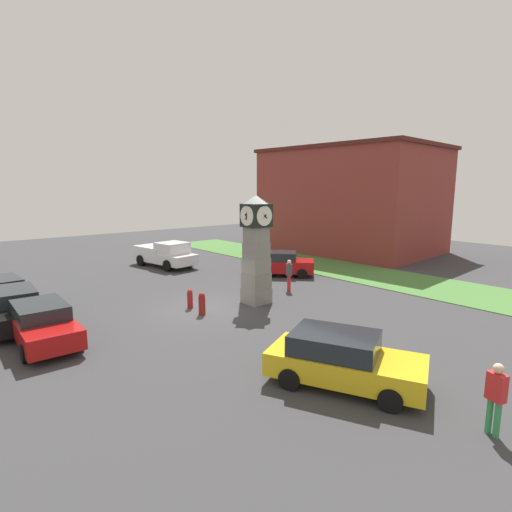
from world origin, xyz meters
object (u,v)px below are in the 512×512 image
object	(u,v)px
bollard_mid_row	(202,303)
bollard_near_tower	(190,299)
pedestrian_crossing_lot	(496,394)
car_navy_sedan	(2,294)
pickup_truck	(165,254)
car_silver_hatch	(283,263)
pedestrian_near_bench	(289,273)
car_far_lot	(342,359)
clock_tower	(256,249)
car_by_building	(43,323)
car_near_tower	(13,308)

from	to	relation	value
bollard_mid_row	bollard_near_tower	bearing A→B (deg)	175.17
bollard_mid_row	pedestrian_crossing_lot	distance (m)	11.95
car_navy_sedan	pedestrian_crossing_lot	world-z (taller)	pedestrian_crossing_lot
car_navy_sedan	pickup_truck	xyz separation A→B (m)	(-4.39, 10.78, 0.17)
car_silver_hatch	pedestrian_near_bench	bearing A→B (deg)	-39.59
pedestrian_near_bench	pedestrian_crossing_lot	size ratio (longest dim) A/B	0.99
bollard_mid_row	car_far_lot	bearing A→B (deg)	-3.30
bollard_mid_row	pedestrian_near_bench	world-z (taller)	pedestrian_near_bench
bollard_near_tower	bollard_mid_row	distance (m)	1.20
car_far_lot	bollard_near_tower	bearing A→B (deg)	176.50
clock_tower	pedestrian_crossing_lot	size ratio (longest dim) A/B	3.00
bollard_near_tower	car_by_building	distance (m)	6.40
car_navy_sedan	clock_tower	bearing A→B (deg)	54.78
pedestrian_near_bench	pedestrian_crossing_lot	xyz separation A→B (m)	(12.40, -5.81, 0.02)
bollard_mid_row	car_by_building	world-z (taller)	car_by_building
car_far_lot	pickup_truck	distance (m)	19.85
bollard_near_tower	pedestrian_near_bench	bearing A→B (deg)	82.96
pedestrian_near_bench	pedestrian_crossing_lot	bearing A→B (deg)	-25.12
car_by_building	pedestrian_near_bench	bearing A→B (deg)	87.45
car_silver_hatch	pickup_truck	distance (m)	8.90
car_near_tower	pickup_truck	size ratio (longest dim) A/B	0.82
car_near_tower	car_by_building	world-z (taller)	car_near_tower
car_far_lot	pedestrian_near_bench	world-z (taller)	pedestrian_near_bench
car_far_lot	clock_tower	bearing A→B (deg)	155.87
clock_tower	car_silver_hatch	size ratio (longest dim) A/B	1.31
pedestrian_near_bench	car_silver_hatch	bearing A→B (deg)	140.41
car_by_building	pickup_truck	bearing A→B (deg)	134.46
car_navy_sedan	pedestrian_crossing_lot	xyz separation A→B (m)	(18.73, 6.93, 0.27)
pedestrian_crossing_lot	car_by_building	bearing A→B (deg)	-153.29
bollard_near_tower	pickup_truck	world-z (taller)	pickup_truck
pickup_truck	car_silver_hatch	bearing A→B (deg)	30.11
car_near_tower	car_far_lot	xyz separation A→B (m)	(11.87, 6.29, -0.00)
bollard_near_tower	car_near_tower	size ratio (longest dim) A/B	0.21
bollard_mid_row	pickup_truck	distance (m)	11.91
bollard_mid_row	car_by_building	distance (m)	6.37
car_silver_hatch	car_navy_sedan	bearing A→B (deg)	-102.22
car_by_building	pickup_truck	xyz separation A→B (m)	(-10.17, 10.37, 0.17)
clock_tower	car_near_tower	xyz separation A→B (m)	(-3.87, -9.87, -1.93)
car_near_tower	car_far_lot	size ratio (longest dim) A/B	0.94
car_by_building	pickup_truck	world-z (taller)	pickup_truck
car_navy_sedan	pedestrian_near_bench	xyz separation A→B (m)	(6.33, 12.74, 0.25)
pickup_truck	pedestrian_crossing_lot	distance (m)	23.44
car_near_tower	pedestrian_near_bench	world-z (taller)	pedestrian_near_bench
bollard_mid_row	car_near_tower	size ratio (longest dim) A/B	0.23
pickup_truck	pedestrian_crossing_lot	size ratio (longest dim) A/B	3.12
car_navy_sedan	car_near_tower	world-z (taller)	car_near_tower
bollard_near_tower	pedestrian_crossing_lot	xyz separation A→B (m)	(13.13, 0.13, 0.55)
car_navy_sedan	pedestrian_crossing_lot	distance (m)	19.97
car_far_lot	car_silver_hatch	world-z (taller)	car_silver_hatch
clock_tower	bollard_near_tower	xyz separation A→B (m)	(-1.33, -3.01, -2.25)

